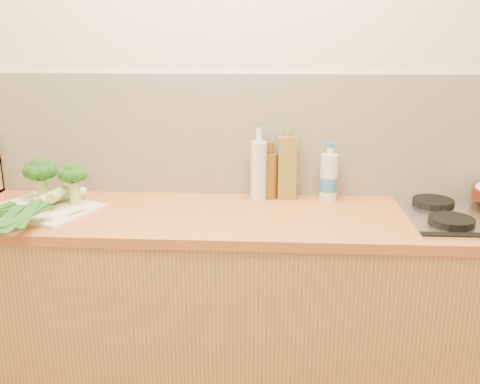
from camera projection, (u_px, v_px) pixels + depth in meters
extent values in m
plane|color=beige|center=(230.00, 106.00, 2.36)|extent=(3.50, 0.00, 3.50)
cube|color=silver|center=(230.00, 135.00, 2.39)|extent=(3.20, 0.02, 0.54)
cube|color=#B7834C|center=(225.00, 316.00, 2.32)|extent=(3.20, 0.60, 0.86)
cube|color=#BA6836|center=(224.00, 218.00, 2.19)|extent=(3.20, 0.62, 0.04)
cube|color=silver|center=(480.00, 217.00, 2.12)|extent=(0.58, 0.50, 0.01)
cylinder|color=black|center=(451.00, 221.00, 2.01)|extent=(0.17, 0.17, 0.03)
cylinder|color=black|center=(433.00, 202.00, 2.24)|extent=(0.17, 0.17, 0.03)
cube|color=beige|center=(43.00, 209.00, 2.22)|extent=(0.51, 0.45, 0.01)
cylinder|color=#A0AD65|center=(42.00, 189.00, 2.32)|extent=(0.04, 0.04, 0.09)
sphere|color=#14360E|center=(40.00, 167.00, 2.30)|extent=(0.09, 0.09, 0.09)
sphere|color=#14360E|center=(49.00, 171.00, 2.30)|extent=(0.07, 0.07, 0.07)
sphere|color=#14360E|center=(49.00, 169.00, 2.33)|extent=(0.07, 0.07, 0.07)
sphere|color=#14360E|center=(42.00, 168.00, 2.34)|extent=(0.07, 0.07, 0.07)
sphere|color=#14360E|center=(34.00, 170.00, 2.32)|extent=(0.07, 0.07, 0.07)
sphere|color=#14360E|center=(30.00, 171.00, 2.29)|extent=(0.07, 0.07, 0.07)
sphere|color=#14360E|center=(34.00, 173.00, 2.26)|extent=(0.07, 0.07, 0.07)
sphere|color=#14360E|center=(43.00, 172.00, 2.27)|extent=(0.07, 0.07, 0.07)
cylinder|color=#A0AD65|center=(75.00, 193.00, 2.25)|extent=(0.05, 0.05, 0.09)
sphere|color=#14360E|center=(73.00, 171.00, 2.23)|extent=(0.07, 0.07, 0.07)
sphere|color=#14360E|center=(81.00, 174.00, 2.23)|extent=(0.06, 0.06, 0.06)
sphere|color=#14360E|center=(80.00, 173.00, 2.25)|extent=(0.06, 0.06, 0.06)
sphere|color=#14360E|center=(74.00, 172.00, 2.26)|extent=(0.06, 0.06, 0.06)
sphere|color=#14360E|center=(67.00, 173.00, 2.25)|extent=(0.06, 0.06, 0.06)
sphere|color=#14360E|center=(65.00, 175.00, 2.22)|extent=(0.06, 0.06, 0.06)
sphere|color=#14360E|center=(68.00, 176.00, 2.20)|extent=(0.06, 0.06, 0.06)
sphere|color=#14360E|center=(76.00, 176.00, 2.20)|extent=(0.06, 0.06, 0.06)
cylinder|color=white|center=(73.00, 194.00, 2.33)|extent=(0.10, 0.11, 0.04)
cylinder|color=#9CBC5E|center=(49.00, 199.00, 2.25)|extent=(0.12, 0.13, 0.04)
cylinder|color=white|center=(67.00, 188.00, 2.35)|extent=(0.06, 0.13, 0.04)
cylinder|color=#9CBC5E|center=(50.00, 197.00, 2.22)|extent=(0.06, 0.16, 0.04)
cube|color=#1C4719|center=(4.00, 221.00, 1.93)|extent=(0.14, 0.30, 0.02)
cube|color=#1C4719|center=(1.00, 222.00, 1.91)|extent=(0.10, 0.34, 0.01)
cube|color=#1C4719|center=(6.00, 219.00, 1.94)|extent=(0.06, 0.28, 0.02)
cylinder|color=white|center=(67.00, 187.00, 2.30)|extent=(0.04, 0.10, 0.04)
cylinder|color=#9CBC5E|center=(57.00, 194.00, 2.19)|extent=(0.04, 0.13, 0.04)
cube|color=#1C4719|center=(26.00, 216.00, 1.93)|extent=(0.10, 0.30, 0.02)
cube|color=#1C4719|center=(24.00, 217.00, 1.91)|extent=(0.05, 0.34, 0.01)
cube|color=#1C4719|center=(27.00, 214.00, 1.94)|extent=(0.10, 0.28, 0.02)
cube|color=olive|center=(287.00, 168.00, 2.34)|extent=(0.08, 0.05, 0.28)
cylinder|color=olive|center=(288.00, 133.00, 2.30)|extent=(0.02, 0.02, 0.03)
cylinder|color=silver|center=(259.00, 171.00, 2.34)|extent=(0.07, 0.07, 0.26)
cylinder|color=silver|center=(259.00, 135.00, 2.30)|extent=(0.03, 0.03, 0.06)
cylinder|color=brown|center=(271.00, 176.00, 2.37)|extent=(0.06, 0.06, 0.20)
cylinder|color=brown|center=(271.00, 148.00, 2.33)|extent=(0.03, 0.03, 0.05)
cylinder|color=silver|center=(329.00, 177.00, 2.33)|extent=(0.08, 0.08, 0.21)
cylinder|color=silver|center=(330.00, 151.00, 2.30)|extent=(0.03, 0.03, 0.03)
cylinder|color=#306DB6|center=(328.00, 184.00, 2.34)|extent=(0.08, 0.08, 0.06)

